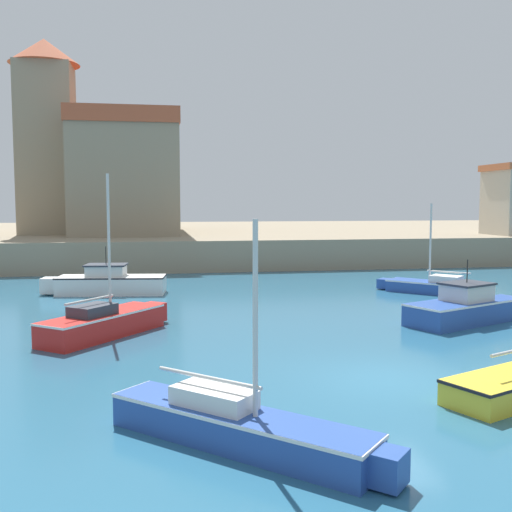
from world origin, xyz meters
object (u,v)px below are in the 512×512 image
at_px(sailboat_red_3, 105,322).
at_px(church, 114,169).
at_px(sailboat_blue_2, 435,286).
at_px(sailboat_blue_6, 239,425).
at_px(motorboat_blue_0, 465,308).
at_px(motorboat_white_5, 108,282).

bearing_deg(sailboat_red_3, church, 92.54).
height_order(sailboat_blue_2, church, church).
relative_size(sailboat_red_3, sailboat_blue_6, 1.12).
height_order(motorboat_blue_0, church, church).
bearing_deg(church, motorboat_white_5, -87.85).
bearing_deg(church, sailboat_blue_6, -83.72).
bearing_deg(motorboat_blue_0, motorboat_white_5, 145.14).
xyz_separation_m(sailboat_blue_2, motorboat_white_5, (-16.49, 2.76, 0.20)).
distance_m(motorboat_blue_0, sailboat_blue_2, 7.50).
xyz_separation_m(sailboat_red_3, motorboat_white_5, (-0.59, 9.91, 0.08)).
bearing_deg(sailboat_blue_6, sailboat_blue_2, 53.90).
height_order(motorboat_blue_0, sailboat_red_3, sailboat_red_3).
bearing_deg(sailboat_red_3, motorboat_white_5, 93.40).
height_order(sailboat_red_3, church, church).
bearing_deg(motorboat_blue_0, sailboat_blue_2, 72.22).
distance_m(motorboat_white_5, sailboat_blue_6, 20.51).
bearing_deg(sailboat_blue_6, motorboat_blue_0, 44.63).
xyz_separation_m(sailboat_red_3, church, (-1.41, 31.79, 7.03)).
bearing_deg(sailboat_blue_2, motorboat_white_5, 170.51).
bearing_deg(motorboat_white_5, church, 92.15).
bearing_deg(motorboat_blue_0, sailboat_blue_6, -135.37).
bearing_deg(sailboat_blue_6, sailboat_red_3, 107.45).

